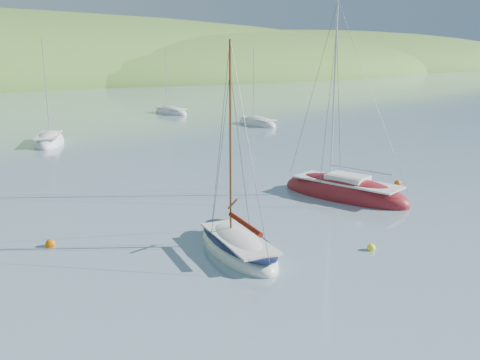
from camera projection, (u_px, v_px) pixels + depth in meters
ground at (353, 270)px, 23.36m from camera, size 700.00×700.00×0.00m
daysailer_white at (238, 247)px, 25.40m from camera, size 3.75×7.21×10.54m
sloop_red at (344, 193)px, 34.92m from camera, size 5.19×9.52×13.38m
distant_sloop_a at (49, 142)px, 54.81m from camera, size 5.67×8.51×11.47m
distant_sloop_b at (171, 112)px, 80.88m from camera, size 3.45×7.68×10.60m
distant_sloop_d at (257, 124)px, 68.64m from camera, size 2.78×7.38×10.43m
mooring_buoys at (282, 220)px, 29.76m from camera, size 24.29×9.75×0.50m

